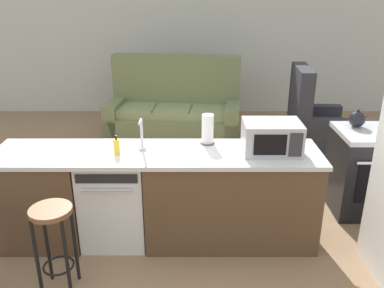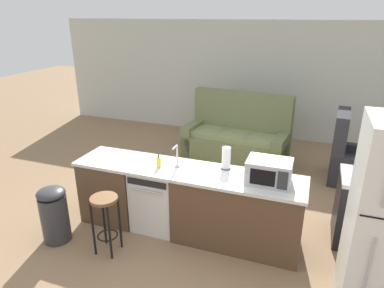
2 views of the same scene
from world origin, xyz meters
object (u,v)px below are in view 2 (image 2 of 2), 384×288
Objects in this scene: couch at (237,137)px; stove_range at (369,211)px; kettle at (361,165)px; bar_stool at (105,213)px; microwave at (269,172)px; paper_towel_roll at (226,158)px; soap_bottle at (159,162)px; trash_bin at (54,214)px; armchair at (349,161)px; dishwasher at (158,198)px.

stove_range is at bearing -45.80° from couch.
kettle is 3.13m from bar_stool.
paper_towel_roll reaches higher than microwave.
soap_bottle is at bearing -161.96° from paper_towel_roll.
stove_range is 3.09m from couch.
trash_bin is (-3.68, -1.29, -0.07)m from stove_range.
trash_bin is at bearing -163.50° from microwave.
microwave is at bearing 16.50° from trash_bin.
bar_stool is at bearing -142.73° from paper_towel_roll.
couch is at bearing 134.20° from stove_range.
microwave is 1.23m from kettle.
armchair reaches higher than soap_bottle.
kettle is at bearing -91.93° from armchair.
microwave is 0.68× the size of trash_bin.
dishwasher is at bearing -168.09° from stove_range.
microwave reaches higher than kettle.
armchair is (3.57, 3.10, -0.03)m from trash_bin.
paper_towel_roll is 1.59m from bar_stool.
kettle is 2.94m from couch.
soap_bottle is at bearing -162.84° from kettle.
armchair is at bearing 40.97° from trash_bin.
trash_bin is (-1.14, -0.69, -0.59)m from soap_bottle.
kettle is at bearing 15.58° from dishwasher.
microwave is 0.42× the size of armchair.
bar_stool is at bearing -121.43° from soap_bottle.
couch reaches higher than kettle.
couch is (0.38, 2.82, -0.58)m from soap_bottle.
paper_towel_roll is at bearing 159.47° from microwave.
bar_stool is at bearing -115.66° from dishwasher.
armchair is (1.63, 2.15, -0.69)m from paper_towel_roll.
armchair is (1.07, 2.36, -0.69)m from microwave.
armchair is at bearing 43.45° from dishwasher.
kettle is at bearing 17.16° from soap_bottle.
microwave reaches higher than stove_range.
dishwasher is 4.10× the size of kettle.
stove_range is at bearing -86.55° from armchair.
armchair reaches higher than kettle.
paper_towel_roll is at bearing 26.02° from trash_bin.
dishwasher is 0.70× the size of armchair.
microwave is at bearing -0.05° from dishwasher.
dishwasher is 0.40× the size of couch.
trash_bin is 0.35× the size of couch.
soap_bottle is (-1.36, -0.05, -0.07)m from microwave.
bar_stool is at bearing 2.57° from trash_bin.
microwave is 2.68m from trash_bin.
dishwasher is 1.68× the size of microwave.
paper_towel_roll is 0.38× the size of trash_bin.
paper_towel_roll reaches higher than soap_bottle.
bar_stool is (-0.34, -0.71, 0.11)m from dishwasher.
soap_bottle is 0.24× the size of trash_bin.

